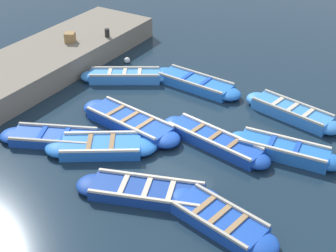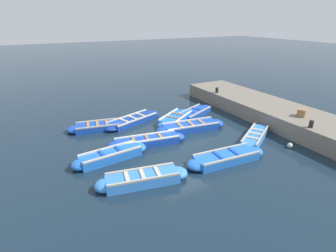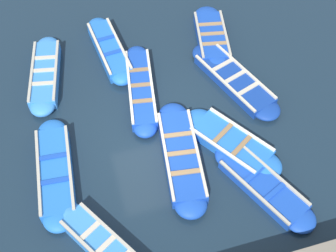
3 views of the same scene
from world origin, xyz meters
name	(u,v)px [view 3 (image 3 of 3)]	position (x,y,z in m)	size (l,w,h in m)	color
ground_plane	(152,133)	(0.00, 0.00, 0.00)	(120.00, 120.00, 0.00)	#162838
boat_centre	(55,172)	(-0.65, 2.97, 0.18)	(3.78, 1.14, 0.41)	blue
boat_outer_right	(212,37)	(3.29, -3.05, 0.17)	(3.37, 1.52, 0.39)	#1947B7
boat_bow_out	(109,50)	(3.64, 0.52, 0.20)	(3.43, 1.07, 0.46)	blue
boat_tucked	(106,248)	(-3.24, 2.05, 0.19)	(3.27, 2.38, 0.43)	#3884E0
boat_end_of_row	(231,143)	(-1.09, -2.12, 0.17)	(3.34, 2.63, 0.40)	blue
boat_mid_row	(45,74)	(3.12, 2.77, 0.19)	(3.56, 1.43, 0.45)	#3884E0
boat_broadside	(141,89)	(1.67, -0.08, 0.18)	(3.90, 1.32, 0.42)	#1947B7
boat_near_quay	(181,157)	(-1.15, -0.57, 0.19)	(4.03, 1.41, 0.44)	#1947B7
boat_alongside	(263,186)	(-2.66, -2.48, 0.15)	(3.51, 2.22, 0.35)	#1947B7
boat_inner_gap	(234,80)	(1.21, -3.10, 0.15)	(3.97, 2.16, 0.36)	navy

